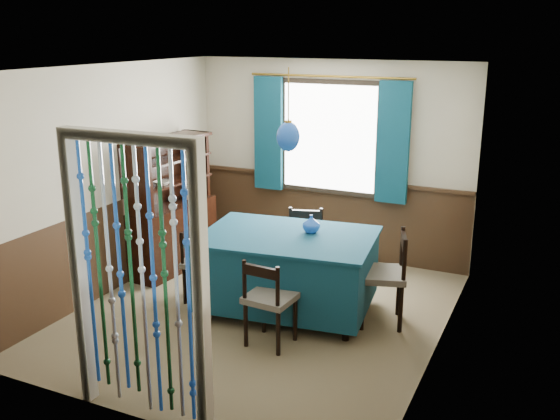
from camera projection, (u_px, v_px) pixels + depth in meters
The scene contains 22 objects.
floor at pixel (260, 314), 6.47m from camera, with size 4.00×4.00×0.00m, color brown.
ceiling at pixel (258, 67), 5.77m from camera, with size 4.00×4.00×0.00m, color silver.
wall_back at pixel (331, 161), 7.86m from camera, with size 3.60×3.60×0.00m, color #BDB39A.
wall_front at pixel (130, 264), 4.38m from camera, with size 3.60×3.60×0.00m, color #BDB39A.
wall_left at pixel (113, 180), 6.85m from camera, with size 4.00×4.00×0.00m, color #BDB39A.
wall_right at pixel (444, 220), 5.39m from camera, with size 4.00×4.00×0.00m, color #BDB39A.
wainscot_back at pixel (329, 218), 8.06m from camera, with size 3.60×3.60×0.00m, color #382415.
wainscot_front at pixel (138, 359), 4.60m from camera, with size 3.60×3.60×0.00m, color #382415.
wainscot_left at pixel (119, 244), 7.06m from camera, with size 4.00×4.00×0.00m, color #382415.
wainscot_right at pixel (437, 300), 5.60m from camera, with size 4.00×4.00×0.00m, color #382415.
window at pixel (330, 138), 7.73m from camera, with size 1.32×0.12×1.42m, color black.
doorway at pixel (137, 287), 4.49m from camera, with size 1.16×0.12×2.18m, color silver, non-canonical shape.
dining_table at pixel (288, 268), 6.40m from camera, with size 1.88×1.41×0.84m.
chair_near at pixel (269, 299), 5.72m from camera, with size 0.45×0.43×0.86m.
chair_far at pixel (304, 246), 7.10m from camera, with size 0.54×0.53×0.88m.
chair_left at pixel (199, 261), 6.73m from camera, with size 0.47×0.48×0.80m.
chair_right at pixel (385, 275), 6.15m from camera, with size 0.57×0.58×0.95m.
sideboard at pixel (171, 224), 7.57m from camera, with size 0.54×1.28×1.63m.
pendant_lamp at pixel (288, 136), 6.02m from camera, with size 0.23×0.23×0.80m.
vase_table at pixel (311, 224), 6.36m from camera, with size 0.16×0.16×0.17m, color #17449E.
bowl_shelf at pixel (162, 183), 7.19m from camera, with size 0.21×0.21×0.05m, color beige.
vase_sideboard at pixel (188, 191), 7.71m from camera, with size 0.19×0.19×0.20m, color beige.
Camera 1 is at (2.69, -5.27, 2.83)m, focal length 40.00 mm.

